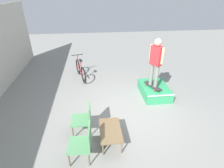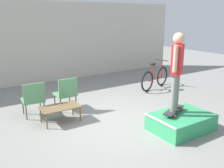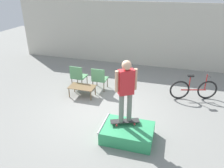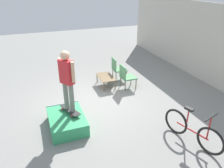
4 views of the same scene
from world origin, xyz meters
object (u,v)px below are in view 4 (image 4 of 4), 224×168
at_px(patio_chair_left, 117,68).
at_px(skateboard_on_ramp, 70,110).
at_px(person_skater, 67,77).
at_px(coffee_table, 106,78).
at_px(patio_chair_right, 126,76).
at_px(skate_ramp_box, 67,121).
at_px(bicycle, 192,130).

bearing_deg(patio_chair_left, skateboard_on_ramp, 139.13).
bearing_deg(skateboard_on_ramp, person_skater, -111.90).
bearing_deg(coffee_table, patio_chair_right, 56.58).
relative_size(person_skater, coffee_table, 1.81).
xyz_separation_m(skateboard_on_ramp, coffee_table, (-1.99, 1.75, -0.11)).
height_order(skate_ramp_box, patio_chair_left, patio_chair_left).
distance_m(person_skater, coffee_table, 2.87).
relative_size(skate_ramp_box, patio_chair_right, 1.50).
distance_m(skate_ramp_box, patio_chair_left, 3.60).
distance_m(skate_ramp_box, skateboard_on_ramp, 0.32).
relative_size(skate_ramp_box, coffee_table, 1.45).
distance_m(skateboard_on_ramp, bicycle, 3.24).
distance_m(skateboard_on_ramp, patio_chair_left, 3.42).
xyz_separation_m(patio_chair_left, patio_chair_right, (0.87, -0.00, 0.00)).
relative_size(coffee_table, patio_chair_left, 1.03).
bearing_deg(coffee_table, patio_chair_left, 123.81).
relative_size(patio_chair_left, patio_chair_right, 1.00).
xyz_separation_m(skateboard_on_ramp, person_skater, (0.00, -0.00, 1.00)).
distance_m(coffee_table, patio_chair_left, 0.81).
xyz_separation_m(skate_ramp_box, patio_chair_left, (-2.54, 2.54, 0.32)).
relative_size(skateboard_on_ramp, coffee_table, 0.84).
bearing_deg(bicycle, skateboard_on_ramp, -141.38).
relative_size(person_skater, patio_chair_right, 1.87).
bearing_deg(skate_ramp_box, bicycle, 57.80).
bearing_deg(skateboard_on_ramp, skate_ramp_box, -72.55).
height_order(coffee_table, patio_chair_right, patio_chair_right).
height_order(patio_chair_left, patio_chair_right, same).
relative_size(person_skater, patio_chair_left, 1.87).
bearing_deg(patio_chair_left, person_skater, 139.13).
relative_size(skate_ramp_box, person_skater, 0.80).
xyz_separation_m(person_skater, coffee_table, (-1.99, 1.75, -1.11)).
height_order(skate_ramp_box, person_skater, person_skater).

